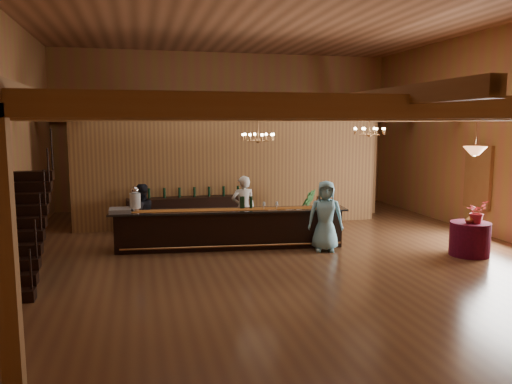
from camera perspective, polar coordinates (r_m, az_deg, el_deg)
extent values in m
plane|color=brown|center=(11.72, 2.81, -7.05)|extent=(14.00, 14.00, 0.00)
plane|color=#A66C4A|center=(11.60, 3.00, 20.24)|extent=(14.00, 14.00, 0.00)
cube|color=olive|center=(18.15, -3.31, 7.00)|extent=(12.00, 0.10, 5.50)
cube|color=olive|center=(5.01, 25.91, 4.16)|extent=(12.00, 0.10, 5.50)
cube|color=olive|center=(14.22, 26.94, 5.95)|extent=(0.10, 14.00, 5.50)
cube|color=brown|center=(6.24, 17.35, 9.29)|extent=(11.90, 0.20, 0.28)
cube|color=brown|center=(8.49, 8.65, 9.06)|extent=(11.90, 0.20, 0.28)
cube|color=brown|center=(10.85, 3.66, 8.84)|extent=(11.90, 0.20, 0.28)
cube|color=brown|center=(13.26, 0.48, 8.66)|extent=(11.90, 0.20, 0.28)
cube|color=brown|center=(15.70, -1.72, 8.53)|extent=(11.90, 0.20, 0.28)
cube|color=brown|center=(17.96, -3.21, 8.43)|extent=(11.90, 0.20, 0.28)
cube|color=brown|center=(10.96, -20.60, 9.09)|extent=(0.18, 13.90, 0.22)
cube|color=brown|center=(11.33, 2.92, 9.51)|extent=(0.18, 13.90, 0.22)
cube|color=brown|center=(13.31, 22.10, 8.70)|extent=(0.18, 13.90, 0.22)
cube|color=brown|center=(15.50, -18.23, 2.22)|extent=(0.20, 0.20, 3.20)
cube|color=brown|center=(17.23, 13.14, 2.94)|extent=(0.20, 0.20, 3.20)
cube|color=brown|center=(5.71, -26.65, -7.23)|extent=(0.20, 0.20, 3.20)
cube|color=brown|center=(14.69, -2.82, 2.13)|extent=(9.00, 0.18, 3.10)
cube|color=white|center=(15.04, 24.07, 1.59)|extent=(0.12, 1.05, 1.75)
cube|color=black|center=(9.61, -26.89, -10.62)|extent=(1.00, 0.28, 0.20)
cube|color=black|center=(9.82, -26.58, -9.01)|extent=(1.00, 0.28, 0.20)
cube|color=black|center=(10.03, -26.28, -7.46)|extent=(1.00, 0.28, 0.20)
cube|color=black|center=(10.24, -26.00, -5.98)|extent=(1.00, 0.28, 0.20)
cube|color=black|center=(10.47, -25.74, -4.56)|extent=(1.00, 0.28, 0.20)
cube|color=black|center=(10.70, -25.48, -3.20)|extent=(1.00, 0.28, 0.20)
cube|color=black|center=(10.93, -25.24, -1.90)|extent=(1.00, 0.28, 0.20)
cube|color=black|center=(11.18, -25.01, -0.65)|extent=(1.00, 0.28, 0.20)
cube|color=black|center=(11.42, -24.79, 0.54)|extent=(1.00, 0.28, 0.20)
cube|color=black|center=(11.68, -24.57, 1.69)|extent=(1.00, 0.28, 0.20)
cube|color=black|center=(17.07, 0.93, -0.45)|extent=(1.20, 0.60, 1.10)
cube|color=#975B39|center=(16.61, -9.16, -0.96)|extent=(1.00, 0.60, 1.00)
cube|color=black|center=(12.13, -2.96, -4.35)|extent=(5.45, 1.11, 0.90)
cube|color=black|center=(12.03, -2.98, -2.14)|extent=(5.73, 1.26, 0.05)
cube|color=maroon|center=(12.03, -2.98, -2.01)|extent=(5.33, 0.88, 0.01)
cylinder|color=#B67F48|center=(11.85, -2.64, -6.20)|extent=(5.21, 0.56, 0.05)
cylinder|color=silver|center=(12.10, -13.62, -2.00)|extent=(0.18, 0.18, 0.08)
cylinder|color=silver|center=(12.06, -13.65, -0.97)|extent=(0.26, 0.26, 0.36)
sphere|color=silver|center=(12.03, -13.69, 0.21)|extent=(0.18, 0.18, 0.18)
cube|color=gray|center=(12.05, -15.25, -2.05)|extent=(0.50, 0.50, 0.10)
cube|color=#975B39|center=(12.31, 7.10, -1.15)|extent=(0.06, 0.06, 0.30)
cube|color=#975B39|center=(12.41, 8.31, -1.10)|extent=(0.06, 0.06, 0.30)
cylinder|color=#975B39|center=(12.36, 7.71, -0.99)|extent=(0.24, 0.24, 0.24)
cylinder|color=black|center=(12.14, -1.68, -1.22)|extent=(0.07, 0.07, 0.30)
cylinder|color=black|center=(12.14, -1.48, -1.22)|extent=(0.07, 0.07, 0.30)
cylinder|color=black|center=(12.17, -0.57, -1.20)|extent=(0.07, 0.07, 0.30)
cube|color=black|center=(14.34, -7.85, -2.44)|extent=(3.37, 0.76, 0.94)
cylinder|color=#550921|center=(12.47, 23.24, -4.95)|extent=(0.89, 0.89, 0.77)
cylinder|color=#B67F48|center=(12.23, 0.26, 7.31)|extent=(0.02, 0.02, 0.61)
sphere|color=#B67F48|center=(12.24, 0.26, 5.89)|extent=(0.12, 0.12, 0.12)
torus|color=#B67F48|center=(12.24, 0.26, 6.35)|extent=(0.80, 0.80, 0.04)
cylinder|color=#B67F48|center=(13.01, 12.85, 7.45)|extent=(0.02, 0.02, 0.47)
sphere|color=#B67F48|center=(13.01, 12.82, 6.41)|extent=(0.12, 0.12, 0.12)
torus|color=#B67F48|center=(13.01, 12.83, 6.85)|extent=(0.80, 0.80, 0.04)
cylinder|color=#B67F48|center=(12.20, 23.85, 6.20)|extent=(0.02, 0.02, 0.80)
cone|color=#EC8D52|center=(12.21, 23.75, 4.33)|extent=(0.52, 0.52, 0.20)
imported|color=silver|center=(12.82, -1.45, -1.89)|extent=(0.62, 0.41, 1.69)
imported|color=black|center=(12.52, -13.00, -2.63)|extent=(0.94, 0.87, 1.55)
imported|color=#7DC0D3|center=(11.90, 7.95, -2.73)|extent=(0.94, 0.76, 1.68)
imported|color=#265624|center=(14.22, 5.68, -1.99)|extent=(0.75, 0.65, 1.18)
imported|color=#BC2934|center=(12.33, 23.91, -2.08)|extent=(0.59, 0.56, 0.52)
imported|color=#B67F48|center=(12.23, 23.21, -2.61)|extent=(0.20, 0.20, 0.31)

